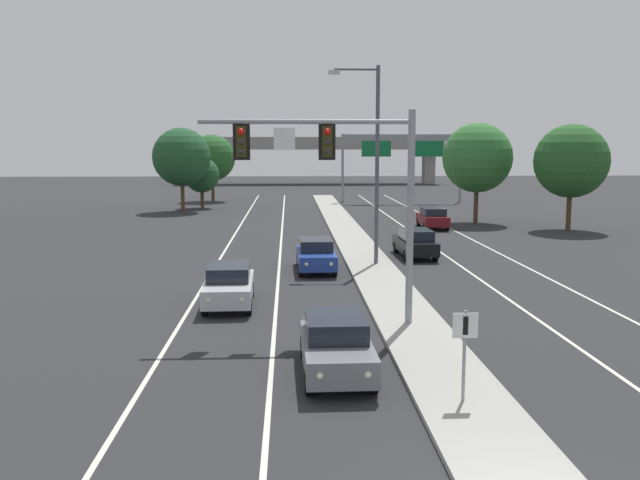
# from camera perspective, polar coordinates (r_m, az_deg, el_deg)

# --- Properties ---
(median_island) EXTENTS (2.40, 110.00, 0.15)m
(median_island) POSITION_cam_1_polar(r_m,az_deg,el_deg) (29.14, 5.65, -4.10)
(median_island) COLOR #9E9B93
(median_island) RESTS_ON ground
(lane_stripe_oncoming_center) EXTENTS (0.14, 100.00, 0.01)m
(lane_stripe_oncoming_center) POSITION_cam_1_polar(r_m,az_deg,el_deg) (35.73, -3.47, -1.95)
(lane_stripe_oncoming_center) COLOR silver
(lane_stripe_oncoming_center) RESTS_ON ground
(lane_stripe_receding_center) EXTENTS (0.14, 100.00, 0.01)m
(lane_stripe_receding_center) POSITION_cam_1_polar(r_m,az_deg,el_deg) (36.81, 11.33, -1.80)
(lane_stripe_receding_center) COLOR silver
(lane_stripe_receding_center) RESTS_ON ground
(edge_stripe_left) EXTENTS (0.14, 100.00, 0.01)m
(edge_stripe_left) POSITION_cam_1_polar(r_m,az_deg,el_deg) (35.93, -8.74, -1.97)
(edge_stripe_left) COLOR silver
(edge_stripe_left) RESTS_ON ground
(edge_stripe_right) EXTENTS (0.14, 100.00, 0.01)m
(edge_stripe_right) POSITION_cam_1_polar(r_m,az_deg,el_deg) (37.75, 16.20, -1.72)
(edge_stripe_right) COLOR silver
(edge_stripe_right) RESTS_ON ground
(overhead_signal_mast) EXTENTS (7.15, 0.44, 7.20)m
(overhead_signal_mast) POSITION_cam_1_polar(r_m,az_deg,el_deg) (22.32, 1.99, 5.85)
(overhead_signal_mast) COLOR gray
(overhead_signal_mast) RESTS_ON median_island
(median_sign_post) EXTENTS (0.60, 0.10, 2.20)m
(median_sign_post) POSITION_cam_1_polar(r_m,az_deg,el_deg) (16.25, 12.21, -8.52)
(median_sign_post) COLOR gray
(median_sign_post) RESTS_ON median_island
(street_lamp_median) EXTENTS (2.58, 0.28, 10.00)m
(street_lamp_median) POSITION_cam_1_polar(r_m,az_deg,el_deg) (34.28, 4.52, 7.35)
(street_lamp_median) COLOR #4C4C51
(street_lamp_median) RESTS_ON median_island
(car_oncoming_grey) EXTENTS (1.88, 4.49, 1.58)m
(car_oncoming_grey) POSITION_cam_1_polar(r_m,az_deg,el_deg) (18.43, 1.35, -8.84)
(car_oncoming_grey) COLOR slate
(car_oncoming_grey) RESTS_ON ground
(car_oncoming_silver) EXTENTS (1.91, 4.51, 1.58)m
(car_oncoming_silver) POSITION_cam_1_polar(r_m,az_deg,el_deg) (26.32, -7.74, -3.79)
(car_oncoming_silver) COLOR #B7B7BC
(car_oncoming_silver) RESTS_ON ground
(car_oncoming_blue) EXTENTS (1.89, 4.50, 1.58)m
(car_oncoming_blue) POSITION_cam_1_polar(r_m,az_deg,el_deg) (33.33, -0.36, -1.23)
(car_oncoming_blue) COLOR navy
(car_oncoming_blue) RESTS_ON ground
(car_receding_black) EXTENTS (1.89, 4.50, 1.58)m
(car_receding_black) POSITION_cam_1_polar(r_m,az_deg,el_deg) (37.79, 8.11, -0.22)
(car_receding_black) COLOR black
(car_receding_black) RESTS_ON ground
(car_receding_darkred) EXTENTS (1.91, 4.50, 1.58)m
(car_receding_darkred) POSITION_cam_1_polar(r_m,az_deg,el_deg) (51.26, 9.56, 1.89)
(car_receding_darkred) COLOR #5B0F14
(car_receding_darkred) RESTS_ON ground
(highway_sign_gantry) EXTENTS (13.28, 0.42, 7.50)m
(highway_sign_gantry) POSITION_cam_1_polar(r_m,az_deg,el_deg) (74.09, 7.01, 7.92)
(highway_sign_gantry) COLOR gray
(highway_sign_gantry) RESTS_ON ground
(overpass_bridge) EXTENTS (42.40, 6.40, 7.65)m
(overpass_bridge) POSITION_cam_1_polar(r_m,az_deg,el_deg) (111.42, -0.53, 7.78)
(overpass_bridge) COLOR gray
(overpass_bridge) RESTS_ON ground
(tree_far_left_a) EXTENTS (5.17, 5.17, 7.47)m
(tree_far_left_a) POSITION_cam_1_polar(r_m,az_deg,el_deg) (76.62, -9.16, 6.92)
(tree_far_left_a) COLOR #4C3823
(tree_far_left_a) RESTS_ON ground
(tree_far_right_c) EXTENTS (5.54, 5.54, 8.02)m
(tree_far_right_c) POSITION_cam_1_polar(r_m,az_deg,el_deg) (55.23, 13.24, 6.81)
(tree_far_right_c) COLOR #4C3823
(tree_far_right_c) RESTS_ON ground
(tree_far_right_a) EXTENTS (5.37, 5.37, 7.78)m
(tree_far_right_a) POSITION_cam_1_polar(r_m,az_deg,el_deg) (52.49, 20.60, 6.30)
(tree_far_right_a) COLOR #4C3823
(tree_far_right_a) RESTS_ON ground
(tree_far_left_b) EXTENTS (3.51, 3.51, 5.08)m
(tree_far_left_b) POSITION_cam_1_polar(r_m,az_deg,el_deg) (68.17, -10.04, 5.46)
(tree_far_left_b) COLOR #4C3823
(tree_far_left_b) RESTS_ON ground
(tree_far_left_c) EXTENTS (5.46, 5.46, 7.90)m
(tree_far_left_c) POSITION_cam_1_polar(r_m,az_deg,el_deg) (64.73, -11.69, 6.93)
(tree_far_left_c) COLOR #4C3823
(tree_far_left_c) RESTS_ON ground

